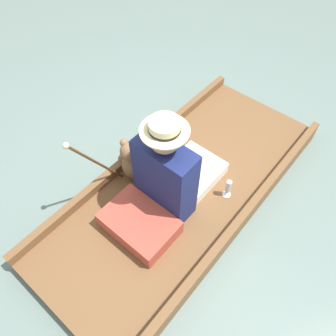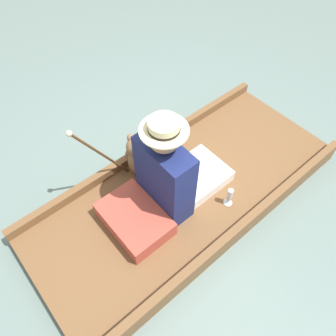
% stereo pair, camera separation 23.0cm
% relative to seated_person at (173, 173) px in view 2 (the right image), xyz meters
% --- Properties ---
extents(ground_plane, '(16.00, 16.00, 0.00)m').
position_rel_seated_person_xyz_m(ground_plane, '(0.01, 0.15, -0.46)').
color(ground_plane, slate).
extents(punt_boat, '(1.13, 2.64, 0.21)m').
position_rel_seated_person_xyz_m(punt_boat, '(0.01, 0.15, -0.39)').
color(punt_boat, brown).
rests_on(punt_boat, ground_plane).
extents(seat_cushion, '(0.54, 0.38, 0.15)m').
position_rel_seated_person_xyz_m(seat_cushion, '(-0.00, -0.37, -0.26)').
color(seat_cushion, '#B24738').
rests_on(seat_cushion, punt_boat).
extents(seated_person, '(0.45, 0.74, 0.90)m').
position_rel_seated_person_xyz_m(seated_person, '(0.00, 0.00, 0.00)').
color(seated_person, white).
rests_on(seated_person, punt_boat).
extents(teddy_bear, '(0.30, 0.17, 0.42)m').
position_rel_seated_person_xyz_m(teddy_bear, '(-0.38, -0.05, -0.14)').
color(teddy_bear, '#846042').
rests_on(teddy_bear, punt_boat).
extents(wine_glass, '(0.07, 0.07, 0.18)m').
position_rel_seated_person_xyz_m(wine_glass, '(0.33, 0.31, -0.23)').
color(wine_glass, silver).
rests_on(wine_glass, punt_boat).
extents(walking_cane, '(0.04, 0.41, 0.75)m').
position_rel_seated_person_xyz_m(walking_cane, '(-0.45, -0.34, 0.11)').
color(walking_cane, brown).
rests_on(walking_cane, punt_boat).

